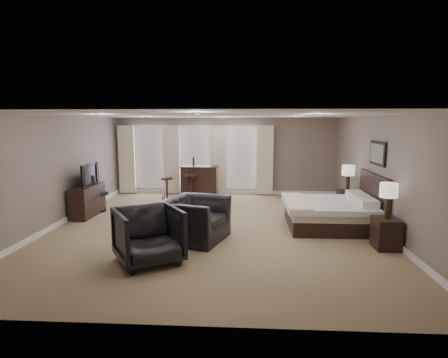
# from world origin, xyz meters

# --- Properties ---
(room) EXTENTS (7.60, 8.60, 2.64)m
(room) POSITION_xyz_m (0.00, 0.00, 1.30)
(room) COLOR #877355
(room) RESTS_ON ground
(window_bay) EXTENTS (5.25, 0.20, 2.30)m
(window_bay) POSITION_xyz_m (-1.00, 4.11, 1.20)
(window_bay) COLOR silver
(window_bay) RESTS_ON room
(bed) EXTENTS (2.01, 1.92, 1.28)m
(bed) POSITION_xyz_m (2.58, 0.24, 0.64)
(bed) COLOR silver
(bed) RESTS_ON ground
(nightstand_near) EXTENTS (0.45, 0.55, 0.60)m
(nightstand_near) POSITION_xyz_m (3.47, -1.21, 0.30)
(nightstand_near) COLOR black
(nightstand_near) RESTS_ON ground
(nightstand_far) EXTENTS (0.46, 0.56, 0.61)m
(nightstand_far) POSITION_xyz_m (3.47, 1.69, 0.30)
(nightstand_far) COLOR black
(nightstand_far) RESTS_ON ground
(lamp_near) EXTENTS (0.34, 0.34, 0.70)m
(lamp_near) POSITION_xyz_m (3.47, -1.21, 0.95)
(lamp_near) COLOR beige
(lamp_near) RESTS_ON nightstand_near
(lamp_far) EXTENTS (0.34, 0.34, 0.70)m
(lamp_far) POSITION_xyz_m (3.47, 1.69, 0.96)
(lamp_far) COLOR beige
(lamp_far) RESTS_ON nightstand_far
(wall_art) EXTENTS (0.04, 0.96, 0.56)m
(wall_art) POSITION_xyz_m (3.70, 0.24, 1.75)
(wall_art) COLOR slate
(wall_art) RESTS_ON room
(dresser) EXTENTS (0.44, 1.38, 0.80)m
(dresser) POSITION_xyz_m (-3.45, 1.00, 0.40)
(dresser) COLOR black
(dresser) RESTS_ON ground
(tv) EXTENTS (0.59, 1.02, 0.13)m
(tv) POSITION_xyz_m (-3.45, 1.00, 0.87)
(tv) COLOR black
(tv) RESTS_ON dresser
(armchair_near) EXTENTS (1.25, 1.55, 1.18)m
(armchair_near) POSITION_xyz_m (-0.35, -0.89, 0.59)
(armchair_near) COLOR black
(armchair_near) RESTS_ON ground
(armchair_far) EXTENTS (1.41, 1.39, 1.08)m
(armchair_far) POSITION_xyz_m (-0.96, -2.23, 0.54)
(armchair_far) COLOR black
(armchair_far) RESTS_ON ground
(bar_counter) EXTENTS (1.20, 0.62, 1.04)m
(bar_counter) POSITION_xyz_m (-0.79, 3.57, 0.52)
(bar_counter) COLOR black
(bar_counter) RESTS_ON ground
(bar_stool_left) EXTENTS (0.40, 0.40, 0.76)m
(bar_stool_left) POSITION_xyz_m (-1.72, 2.82, 0.38)
(bar_stool_left) COLOR black
(bar_stool_left) RESTS_ON ground
(bar_stool_right) EXTENTS (0.45, 0.45, 0.82)m
(bar_stool_right) POSITION_xyz_m (-1.00, 3.16, 0.41)
(bar_stool_right) COLOR black
(bar_stool_right) RESTS_ON ground
(desk_chair) EXTENTS (0.72, 0.72, 1.05)m
(desk_chair) POSITION_xyz_m (-3.41, 1.44, 0.53)
(desk_chair) COLOR black
(desk_chair) RESTS_ON ground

